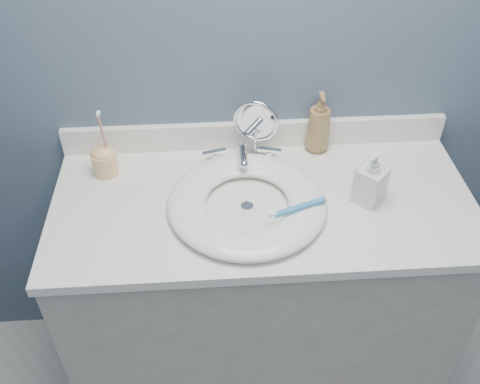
{
  "coord_description": "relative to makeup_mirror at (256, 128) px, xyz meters",
  "views": [
    {
      "loc": [
        -0.15,
        -0.16,
        1.91
      ],
      "look_at": [
        -0.07,
        0.94,
        0.94
      ],
      "focal_mm": 40.0,
      "sensor_mm": 36.0,
      "label": 1
    }
  ],
  "objects": [
    {
      "name": "back_wall",
      "position": [
        0.01,
        0.07,
        0.21
      ],
      "size": [
        2.2,
        0.02,
        2.4
      ],
      "primitive_type": "cube",
      "color": "slate",
      "rests_on": "ground"
    },
    {
      "name": "vanity_cabinet",
      "position": [
        0.01,
        -0.2,
        -0.57
      ],
      "size": [
        1.2,
        0.55,
        0.85
      ],
      "primitive_type": "cube",
      "color": "#BAB5AA",
      "rests_on": "ground"
    },
    {
      "name": "countertop",
      "position": [
        0.01,
        -0.2,
        -0.13
      ],
      "size": [
        1.22,
        0.57,
        0.03
      ],
      "primitive_type": "cube",
      "color": "white",
      "rests_on": "vanity_cabinet"
    },
    {
      "name": "backsplash",
      "position": [
        0.01,
        0.06,
        -0.07
      ],
      "size": [
        1.22,
        0.02,
        0.09
      ],
      "primitive_type": "cube",
      "color": "white",
      "rests_on": "countertop"
    },
    {
      "name": "basin",
      "position": [
        -0.04,
        -0.23,
        -0.09
      ],
      "size": [
        0.45,
        0.45,
        0.04
      ],
      "primitive_type": null,
      "color": "white",
      "rests_on": "countertop"
    },
    {
      "name": "drain",
      "position": [
        -0.04,
        -0.23,
        -0.11
      ],
      "size": [
        0.04,
        0.04,
        0.01
      ],
      "primitive_type": "cylinder",
      "color": "silver",
      "rests_on": "countertop"
    },
    {
      "name": "faucet",
      "position": [
        -0.04,
        -0.03,
        -0.09
      ],
      "size": [
        0.25,
        0.13,
        0.07
      ],
      "color": "silver",
      "rests_on": "countertop"
    },
    {
      "name": "makeup_mirror",
      "position": [
        0.0,
        0.0,
        0.0
      ],
      "size": [
        0.14,
        0.08,
        0.21
      ],
      "rotation": [
        0.0,
        0.0,
        -0.29
      ],
      "color": "silver",
      "rests_on": "countertop"
    },
    {
      "name": "soap_bottle_amber",
      "position": [
        0.2,
        0.03,
        -0.01
      ],
      "size": [
        0.08,
        0.08,
        0.2
      ],
      "primitive_type": "imported",
      "rotation": [
        0.0,
        0.0,
        -0.05
      ],
      "color": "olive",
      "rests_on": "countertop"
    },
    {
      "name": "soap_bottle_clear",
      "position": [
        0.3,
        -0.22,
        -0.03
      ],
      "size": [
        0.11,
        0.11,
        0.17
      ],
      "primitive_type": "imported",
      "rotation": [
        0.0,
        0.0,
        -0.76
      ],
      "color": "silver",
      "rests_on": "countertop"
    },
    {
      "name": "toothbrush_holder",
      "position": [
        -0.46,
        -0.04,
        -0.06
      ],
      "size": [
        0.08,
        0.08,
        0.22
      ],
      "rotation": [
        0.0,
        0.0,
        -0.37
      ],
      "color": "#F5C37A",
      "rests_on": "countertop"
    },
    {
      "name": "toothbrush_lying",
      "position": [
        0.09,
        -0.29,
        -0.07
      ],
      "size": [
        0.17,
        0.07,
        0.02
      ],
      "rotation": [
        0.0,
        0.0,
        0.36
      ],
      "color": "#378AC6",
      "rests_on": "basin"
    }
  ]
}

